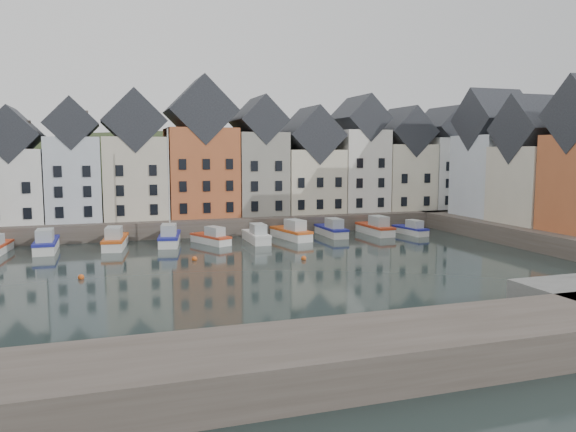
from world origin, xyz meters
name	(u,v)px	position (x,y,z in m)	size (l,w,h in m)	color
ground	(257,275)	(0.00, 0.00, 0.00)	(260.00, 260.00, 0.00)	black
far_quay	(199,221)	(0.00, 30.00, 1.00)	(90.00, 16.00, 2.00)	#484037
right_quay	(576,237)	(37.00, 3.00, 1.00)	(14.00, 54.00, 2.00)	#484037
near_wall	(161,378)	(-10.00, -22.00, 1.00)	(50.00, 6.00, 2.00)	#484037
hillside	(178,308)	(0.02, 56.00, -17.96)	(153.60, 70.40, 64.00)	#27361B
far_terrace	(225,163)	(3.21, 28.00, 8.88)	(72.37, 8.16, 17.78)	#EEE5C8
right_terrace	(539,164)	(36.00, 8.07, 8.91)	(8.30, 24.25, 16.36)	silver
mooring_buoys	(199,264)	(-4.00, 5.33, 0.15)	(20.50, 5.50, 0.50)	#D05218
boat_b	(46,244)	(-17.90, 17.70, 0.79)	(2.15, 6.91, 2.65)	silver
boat_c	(115,241)	(-11.05, 17.58, 0.78)	(3.05, 7.07, 2.63)	silver
boat_d	(169,237)	(-5.24, 17.94, 0.85)	(3.28, 7.11, 13.09)	silver
boat_e	(212,238)	(-0.68, 17.12, 0.65)	(4.02, 5.93, 2.19)	silver
boat_f	(257,236)	(4.45, 16.69, 0.72)	(1.96, 6.30, 2.42)	silver
boat_g	(292,233)	(8.98, 17.51, 0.79)	(3.43, 7.16, 2.64)	silver
boat_h	(332,230)	(14.42, 18.27, 0.74)	(2.04, 6.49, 2.49)	silver
boat_i	(376,228)	(20.18, 17.86, 0.78)	(2.32, 6.90, 2.63)	silver
boat_j	(411,230)	(24.40, 16.45, 0.61)	(2.47, 5.56, 2.06)	silver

